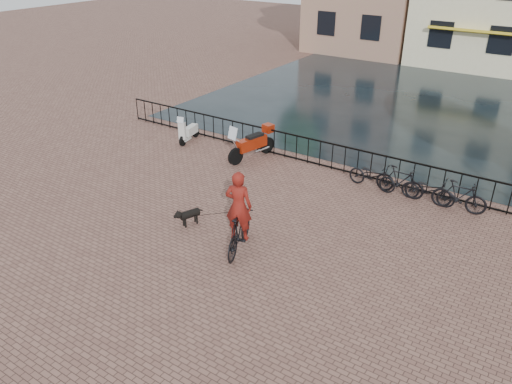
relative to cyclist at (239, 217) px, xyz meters
The scene contains 11 objects.
ground 2.10m from the cyclist, 98.06° to the right, with size 100.00×100.00×0.00m, color brown.
canal_water 15.54m from the cyclist, 90.94° to the left, with size 20.00×20.00×0.00m, color black.
railing 6.23m from the cyclist, 92.35° to the left, with size 20.00×0.05×1.02m.
cyclist is the anchor object (origin of this frame).
dog 2.15m from the cyclist, behind, with size 0.58×0.89×0.57m.
motorcycle 6.30m from the cyclist, 121.15° to the left, with size 0.98×2.22×1.54m.
scooter 8.46m from the cyclist, 139.86° to the left, with size 0.64×1.42×1.28m.
parked_bike_0 5.84m from the cyclist, 74.58° to the left, with size 0.60×1.72×0.90m, color black.
parked_bike_1 6.16m from the cyclist, 65.99° to the left, with size 0.47×1.66×1.00m, color black.
parked_bike_2 6.60m from the cyclist, 58.41° to the left, with size 0.60×1.72×0.90m, color black.
parked_bike_3 7.14m from the cyclist, 51.88° to the left, with size 0.47×1.66×1.00m, color black.
Camera 1 is at (7.01, -7.46, 7.71)m, focal length 35.00 mm.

